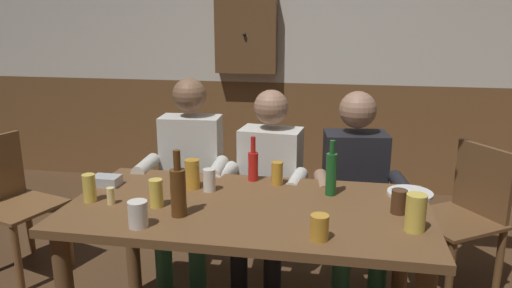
% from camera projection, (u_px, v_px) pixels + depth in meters
% --- Properties ---
extents(back_wall_upper, '(6.78, 0.12, 1.43)m').
position_uv_depth(back_wall_upper, '(301.00, 3.00, 4.33)').
color(back_wall_upper, silver).
extents(back_wall_wainscot, '(6.78, 0.12, 1.01)m').
position_uv_depth(back_wall_wainscot, '(298.00, 135.00, 4.64)').
color(back_wall_wainscot, brown).
rests_on(back_wall_wainscot, ground_plane).
extents(dining_table, '(1.67, 0.84, 0.76)m').
position_uv_depth(dining_table, '(248.00, 228.00, 2.27)').
color(dining_table, brown).
rests_on(dining_table, ground_plane).
extents(person_0, '(0.52, 0.51, 1.25)m').
position_uv_depth(person_0, '(189.00, 172.00, 2.96)').
color(person_0, silver).
rests_on(person_0, ground_plane).
extents(person_1, '(0.53, 0.55, 1.20)m').
position_uv_depth(person_1, '(268.00, 181.00, 2.88)').
color(person_1, silver).
rests_on(person_1, ground_plane).
extents(person_2, '(0.53, 0.56, 1.20)m').
position_uv_depth(person_2, '(356.00, 185.00, 2.79)').
color(person_2, black).
rests_on(person_2, ground_plane).
extents(chair_empty_near_right, '(0.55, 0.55, 0.88)m').
position_uv_depth(chair_empty_near_right, '(10.00, 200.00, 3.07)').
color(chair_empty_near_right, brown).
rests_on(chair_empty_near_right, ground_plane).
extents(chair_empty_near_left, '(0.61, 0.61, 0.88)m').
position_uv_depth(chair_empty_near_left, '(464.00, 214.00, 2.86)').
color(chair_empty_near_left, brown).
rests_on(chair_empty_near_left, ground_plane).
extents(table_candle, '(0.04, 0.04, 0.08)m').
position_uv_depth(table_candle, '(111.00, 196.00, 2.24)').
color(table_candle, '#F9E08C').
rests_on(table_candle, dining_table).
extents(condiment_caddy, '(0.14, 0.10, 0.05)m').
position_uv_depth(condiment_caddy, '(106.00, 181.00, 2.49)').
color(condiment_caddy, '#B2B7BC').
rests_on(condiment_caddy, dining_table).
extents(plate_0, '(0.22, 0.22, 0.01)m').
position_uv_depth(plate_0, '(410.00, 193.00, 2.36)').
color(plate_0, white).
rests_on(plate_0, dining_table).
extents(bottle_0, '(0.05, 0.05, 0.24)m').
position_uv_depth(bottle_0, '(253.00, 164.00, 2.55)').
color(bottle_0, red).
rests_on(bottle_0, dining_table).
extents(bottle_1, '(0.05, 0.05, 0.28)m').
position_uv_depth(bottle_1, '(331.00, 173.00, 2.34)').
color(bottle_1, '#195923').
rests_on(bottle_1, dining_table).
extents(bottle_2, '(0.07, 0.07, 0.30)m').
position_uv_depth(bottle_2, '(178.00, 190.00, 2.09)').
color(bottle_2, '#593314').
rests_on(bottle_2, dining_table).
extents(pint_glass_0, '(0.08, 0.08, 0.16)m').
position_uv_depth(pint_glass_0, '(416.00, 213.00, 1.95)').
color(pint_glass_0, '#E5C64C').
rests_on(pint_glass_0, dining_table).
extents(pint_glass_1, '(0.07, 0.07, 0.10)m').
position_uv_depth(pint_glass_1, '(319.00, 227.00, 1.88)').
color(pint_glass_1, gold).
rests_on(pint_glass_1, dining_table).
extents(pint_glass_2, '(0.06, 0.06, 0.13)m').
position_uv_depth(pint_glass_2, '(156.00, 193.00, 2.20)').
color(pint_glass_2, '#E5C64C').
rests_on(pint_glass_2, dining_table).
extents(pint_glass_3, '(0.07, 0.07, 0.15)m').
position_uv_depth(pint_glass_3, '(192.00, 174.00, 2.44)').
color(pint_glass_3, gold).
rests_on(pint_glass_3, dining_table).
extents(pint_glass_4, '(0.06, 0.06, 0.12)m').
position_uv_depth(pint_glass_4, '(277.00, 173.00, 2.50)').
color(pint_glass_4, gold).
rests_on(pint_glass_4, dining_table).
extents(pint_glass_5, '(0.06, 0.06, 0.13)m').
position_uv_depth(pint_glass_5, '(89.00, 188.00, 2.27)').
color(pint_glass_5, '#E5C64C').
rests_on(pint_glass_5, dining_table).
extents(pint_glass_6, '(0.07, 0.07, 0.11)m').
position_uv_depth(pint_glass_6, '(399.00, 202.00, 2.13)').
color(pint_glass_6, '#4C2D19').
rests_on(pint_glass_6, dining_table).
extents(pint_glass_7, '(0.08, 0.08, 0.11)m').
position_uv_depth(pint_glass_7, '(138.00, 214.00, 1.99)').
color(pint_glass_7, white).
rests_on(pint_glass_7, dining_table).
extents(pint_glass_8, '(0.06, 0.06, 0.11)m').
position_uv_depth(pint_glass_8, '(209.00, 180.00, 2.41)').
color(pint_glass_8, white).
rests_on(pint_glass_8, dining_table).
extents(wall_dart_cabinet, '(0.56, 0.15, 0.70)m').
position_uv_depth(wall_dart_cabinet, '(246.00, 34.00, 4.36)').
color(wall_dart_cabinet, brown).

